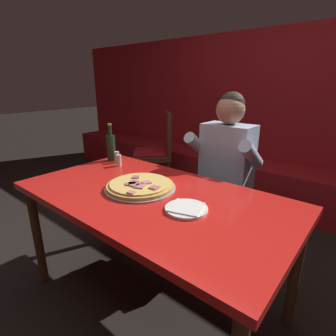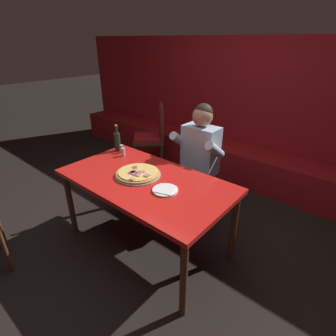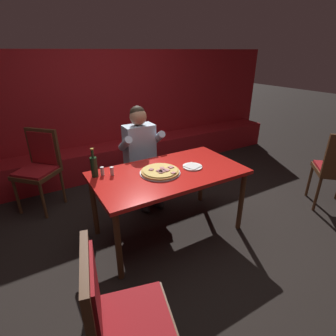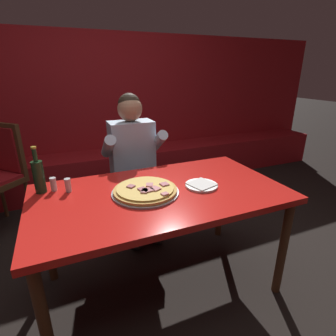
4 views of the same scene
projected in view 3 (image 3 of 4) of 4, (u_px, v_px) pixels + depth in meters
ground_plane at (169, 230)px, 3.00m from camera, size 24.00×24.00×0.00m
booth_wall_panel at (102, 112)px, 4.32m from camera, size 6.80×0.16×1.90m
booth_bench at (112, 159)px, 4.37m from camera, size 6.46×0.48×0.46m
main_dining_table at (169, 178)px, 2.72m from camera, size 1.55×0.85×0.74m
pizza at (160, 172)px, 2.65m from camera, size 0.41×0.41×0.05m
plate_white_paper at (192, 167)px, 2.78m from camera, size 0.21×0.21×0.02m
beer_bottle at (94, 166)px, 2.55m from camera, size 0.07×0.07×0.29m
shaker_parmesan at (102, 171)px, 2.60m from camera, size 0.04×0.04×0.09m
shaker_red_pepper_flakes at (112, 171)px, 2.60m from camera, size 0.04×0.04×0.09m
diner_seated_blue_shirt at (142, 153)px, 3.30m from camera, size 0.53×0.53×1.27m
dining_chair_near_right at (117, 316)px, 1.40m from camera, size 0.53×0.53×1.01m
dining_chair_side_aisle at (40, 164)px, 3.26m from camera, size 0.62×0.62×1.01m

